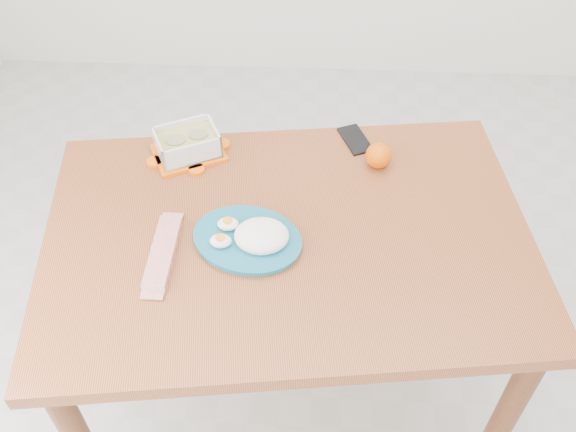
{
  "coord_description": "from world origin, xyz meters",
  "views": [
    {
      "loc": [
        -0.12,
        -1.08,
        1.89
      ],
      "look_at": [
        -0.17,
        -0.06,
        0.81
      ],
      "focal_mm": 40.0,
      "sensor_mm": 36.0,
      "label": 1
    }
  ],
  "objects_px": {
    "rice_plate": "(252,237)",
    "smartphone": "(355,140)",
    "dining_table": "(288,261)",
    "orange_fruit": "(379,155)",
    "food_container": "(188,144)"
  },
  "relations": [
    {
      "from": "dining_table",
      "to": "smartphone",
      "type": "bearing_deg",
      "value": 57.09
    },
    {
      "from": "dining_table",
      "to": "food_container",
      "type": "height_order",
      "value": "food_container"
    },
    {
      "from": "dining_table",
      "to": "rice_plate",
      "type": "relative_size",
      "value": 3.89
    },
    {
      "from": "orange_fruit",
      "to": "rice_plate",
      "type": "xyz_separation_m",
      "value": [
        -0.31,
        -0.29,
        -0.01
      ]
    },
    {
      "from": "dining_table",
      "to": "smartphone",
      "type": "relative_size",
      "value": 10.41
    },
    {
      "from": "orange_fruit",
      "to": "smartphone",
      "type": "relative_size",
      "value": 0.57
    },
    {
      "from": "dining_table",
      "to": "orange_fruit",
      "type": "xyz_separation_m",
      "value": [
        0.22,
        0.25,
        0.14
      ]
    },
    {
      "from": "dining_table",
      "to": "smartphone",
      "type": "xyz_separation_m",
      "value": [
        0.17,
        0.35,
        0.11
      ]
    },
    {
      "from": "smartphone",
      "to": "dining_table",
      "type": "bearing_deg",
      "value": -138.08
    },
    {
      "from": "smartphone",
      "to": "rice_plate",
      "type": "bearing_deg",
      "value": -145.54
    },
    {
      "from": "rice_plate",
      "to": "smartphone",
      "type": "bearing_deg",
      "value": 73.81
    },
    {
      "from": "food_container",
      "to": "orange_fruit",
      "type": "height_order",
      "value": "food_container"
    },
    {
      "from": "orange_fruit",
      "to": "dining_table",
      "type": "bearing_deg",
      "value": -131.65
    },
    {
      "from": "rice_plate",
      "to": "dining_table",
      "type": "bearing_deg",
      "value": 39.67
    },
    {
      "from": "food_container",
      "to": "rice_plate",
      "type": "relative_size",
      "value": 0.69
    }
  ]
}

